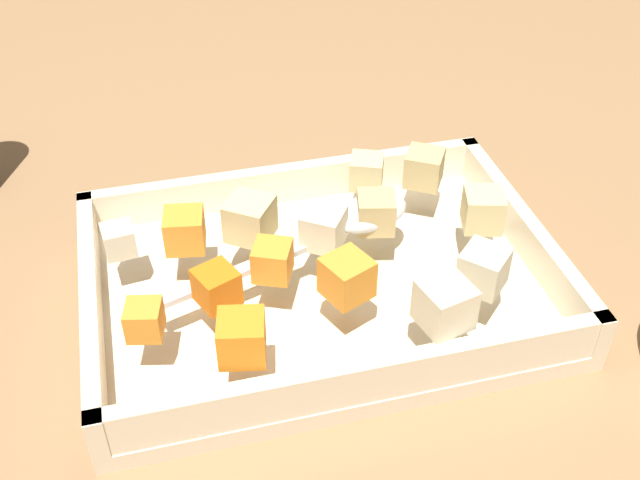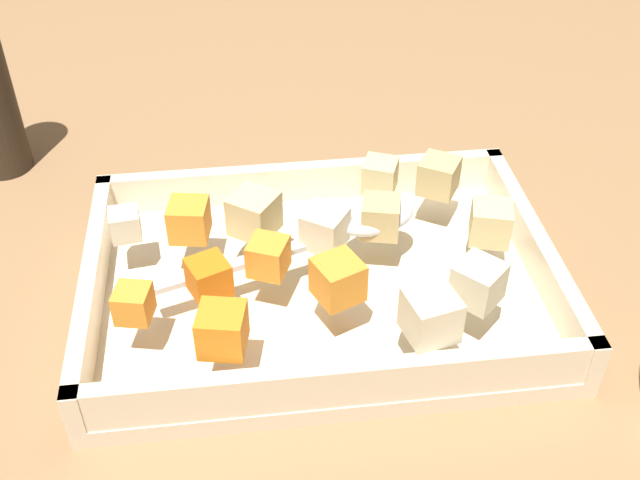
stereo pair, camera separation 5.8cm
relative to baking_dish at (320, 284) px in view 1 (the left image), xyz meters
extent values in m
plane|color=#936D47|center=(-0.02, 0.00, -0.01)|extent=(4.00, 4.00, 0.00)
cube|color=beige|center=(0.00, 0.00, -0.01)|extent=(0.36, 0.25, 0.01)
cube|color=beige|center=(0.00, -0.12, 0.02)|extent=(0.36, 0.01, 0.03)
cube|color=beige|center=(0.00, 0.12, 0.02)|extent=(0.36, 0.01, 0.03)
cube|color=beige|center=(-0.17, 0.00, 0.02)|extent=(0.01, 0.25, 0.03)
cube|color=beige|center=(0.17, 0.00, 0.02)|extent=(0.01, 0.25, 0.03)
cube|color=orange|center=(-0.13, -0.05, 0.05)|extent=(0.03, 0.03, 0.02)
cube|color=orange|center=(-0.08, -0.04, 0.05)|extent=(0.03, 0.03, 0.03)
cube|color=orange|center=(-0.04, -0.02, 0.05)|extent=(0.03, 0.03, 0.03)
cube|color=orange|center=(-0.07, -0.09, 0.05)|extent=(0.04, 0.04, 0.03)
cube|color=orange|center=(-0.10, 0.03, 0.05)|extent=(0.03, 0.03, 0.03)
cube|color=orange|center=(0.01, -0.05, 0.05)|extent=(0.04, 0.04, 0.03)
cube|color=#E0CC89|center=(0.06, 0.07, 0.05)|extent=(0.03, 0.03, 0.03)
cube|color=tan|center=(0.11, 0.07, 0.05)|extent=(0.04, 0.04, 0.03)
cube|color=beige|center=(0.00, 0.01, 0.05)|extent=(0.04, 0.04, 0.03)
cube|color=tan|center=(0.05, 0.02, 0.05)|extent=(0.03, 0.03, 0.03)
cube|color=#E0CC89|center=(0.13, 0.00, 0.05)|extent=(0.04, 0.04, 0.03)
cube|color=beige|center=(0.10, -0.07, 0.05)|extent=(0.04, 0.04, 0.03)
cube|color=beige|center=(0.06, -0.09, 0.05)|extent=(0.04, 0.04, 0.03)
cube|color=#E0CC89|center=(-0.05, 0.03, 0.05)|extent=(0.05, 0.05, 0.03)
cube|color=beige|center=(-0.15, 0.04, 0.05)|extent=(0.03, 0.03, 0.02)
ellipsoid|color=silver|center=(0.05, 0.02, 0.04)|extent=(0.07, 0.06, 0.02)
cube|color=silver|center=(-0.06, -0.01, 0.04)|extent=(0.15, 0.06, 0.01)
camera|label=1|loc=(-0.11, -0.44, 0.41)|focal=43.71mm
camera|label=2|loc=(-0.06, -0.45, 0.41)|focal=43.71mm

